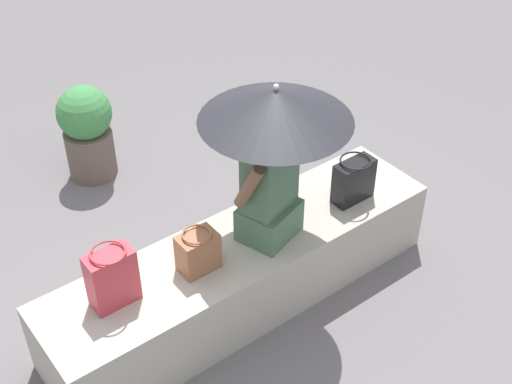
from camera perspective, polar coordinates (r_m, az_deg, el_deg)
ground_plane at (r=4.52m, az=-1.01°, el=-8.79°), size 14.00×14.00×0.00m
stone_bench at (r=4.35m, az=-1.04°, el=-6.54°), size 2.58×0.63×0.49m
person_seated at (r=3.99m, az=1.13°, el=0.75°), size 0.51×0.37×0.90m
parasol at (r=3.73m, az=1.64°, el=7.14°), size 0.86×0.86×1.02m
handbag_black at (r=4.45m, az=8.01°, el=0.98°), size 0.27×0.20×0.30m
tote_bag_canvas at (r=3.79m, az=-11.73°, el=-6.89°), size 0.26×0.19×0.36m
shoulder_bag_spare at (r=3.94m, az=-4.78°, el=-4.90°), size 0.23×0.17×0.26m
planter_near at (r=5.50m, az=-13.69°, el=4.95°), size 0.42×0.42×0.77m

